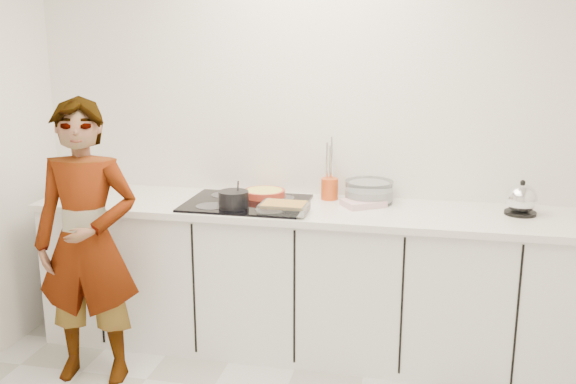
% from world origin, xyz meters
% --- Properties ---
extents(wall_back, '(3.60, 0.00, 2.60)m').
position_xyz_m(wall_back, '(0.00, 1.60, 1.30)').
color(wall_back, white).
rests_on(wall_back, ground).
extents(base_cabinets, '(3.20, 0.58, 0.87)m').
position_xyz_m(base_cabinets, '(0.00, 1.28, 0.43)').
color(base_cabinets, white).
rests_on(base_cabinets, floor).
extents(countertop, '(3.24, 0.64, 0.04)m').
position_xyz_m(countertop, '(0.00, 1.28, 0.89)').
color(countertop, white).
rests_on(countertop, base_cabinets).
extents(hob, '(0.72, 0.54, 0.01)m').
position_xyz_m(hob, '(-0.35, 1.26, 0.92)').
color(hob, black).
rests_on(hob, countertop).
extents(tart_dish, '(0.32, 0.32, 0.04)m').
position_xyz_m(tart_dish, '(-0.28, 1.41, 0.95)').
color(tart_dish, '#C33D27').
rests_on(tart_dish, hob).
extents(saucepan, '(0.20, 0.20, 0.17)m').
position_xyz_m(saucepan, '(-0.39, 1.12, 0.97)').
color(saucepan, black).
rests_on(saucepan, hob).
extents(baking_dish, '(0.27, 0.20, 0.05)m').
position_xyz_m(baking_dish, '(-0.08, 1.09, 0.95)').
color(baking_dish, silver).
rests_on(baking_dish, hob).
extents(mixing_bowl, '(0.32, 0.32, 0.13)m').
position_xyz_m(mixing_bowl, '(0.36, 1.46, 0.97)').
color(mixing_bowl, silver).
rests_on(mixing_bowl, countertop).
extents(tea_towel, '(0.29, 0.27, 0.04)m').
position_xyz_m(tea_towel, '(0.34, 1.36, 0.93)').
color(tea_towel, white).
rests_on(tea_towel, countertop).
extents(kettle, '(0.23, 0.23, 0.20)m').
position_xyz_m(kettle, '(1.23, 1.36, 0.99)').
color(kettle, black).
rests_on(kettle, countertop).
extents(utensil_crock, '(0.11, 0.11, 0.13)m').
position_xyz_m(utensil_crock, '(0.12, 1.49, 0.98)').
color(utensil_crock, '#CC4816').
rests_on(utensil_crock, countertop).
extents(cook, '(0.62, 0.45, 1.58)m').
position_xyz_m(cook, '(-1.10, 0.70, 0.79)').
color(cook, white).
rests_on(cook, floor).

